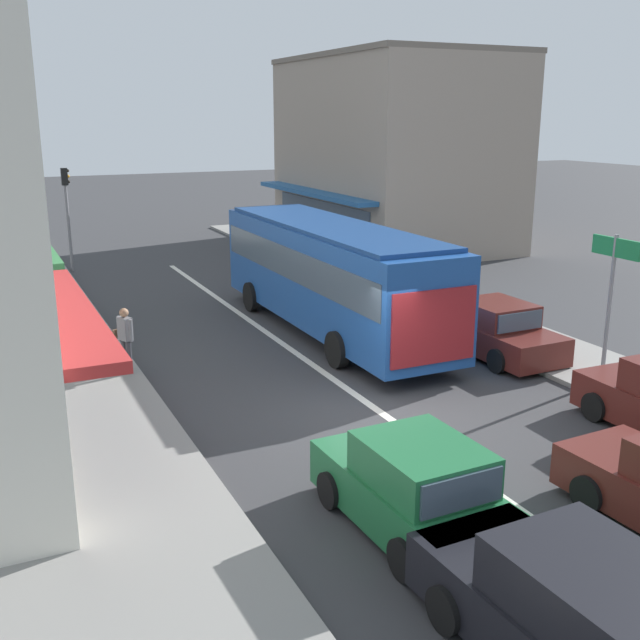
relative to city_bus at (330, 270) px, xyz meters
The scene contains 12 objects.
ground_plane 6.51m from the city_bus, 106.07° to the right, with size 140.00×140.00×0.00m, color #353538.
lane_centre_line 3.24m from the city_bus, 130.89° to the right, with size 0.20×28.00×0.01m, color silver.
sidewalk_left 8.72m from the city_bus, behind, with size 5.20×44.00×0.14m, color gray.
kerb_right 4.83m from the city_bus, ahead, with size 2.80×44.00×0.12m, color gray.
building_right_far 16.55m from the city_bus, 53.34° to the left, with size 8.76×11.98×9.00m.
city_bus is the anchor object (origin of this frame).
wagon_adjacent_lane_trail 14.55m from the city_bus, 104.44° to the right, with size 2.06×4.56×1.58m.
hatchback_queue_gap_filler 11.10m from the city_bus, 109.34° to the right, with size 1.89×3.74×1.54m.
parked_sedan_kerb_second 5.00m from the city_bus, 51.29° to the right, with size 1.96×4.23×1.47m.
traffic_light_downstreet 13.93m from the city_bus, 114.18° to the left, with size 0.32×0.24×4.20m.
directional_road_sign 7.86m from the city_bus, 58.69° to the right, with size 0.10×1.40×3.60m.
pedestrian_with_handbag_near 6.47m from the city_bus, 166.80° to the right, with size 0.44×0.64×1.63m.
Camera 1 is at (-7.64, -13.20, 6.26)m, focal length 42.00 mm.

